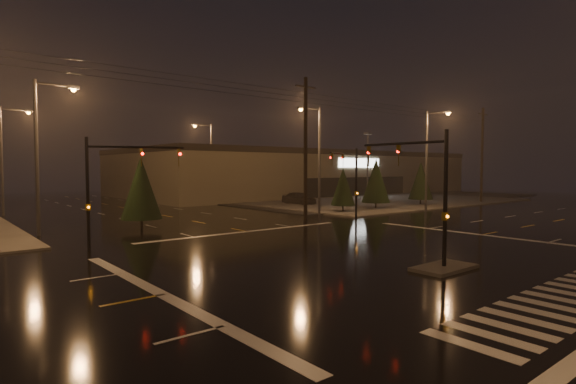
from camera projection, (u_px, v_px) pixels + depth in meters
name	position (u px, v px, depth m)	size (l,w,h in m)	color
ground	(372.00, 255.00, 22.40)	(140.00, 140.00, 0.00)	black
sidewalk_ne	(346.00, 198.00, 64.56)	(36.00, 36.00, 0.12)	#494641
median_island	(444.00, 268.00, 19.31)	(3.00, 1.60, 0.15)	#494641
crosswalk	(575.00, 294.00, 15.45)	(15.00, 2.60, 0.01)	beige
stop_bar_far	(247.00, 231.00, 30.89)	(16.00, 0.50, 0.01)	beige
parking_lot	(379.00, 198.00, 66.19)	(50.00, 24.00, 0.08)	black
retail_building	(300.00, 171.00, 79.87)	(60.20, 28.30, 7.20)	brown
signal_mast_median	(427.00, 182.00, 19.83)	(0.25, 4.59, 6.00)	black
signal_mast_ne	(351.00, 175.00, 36.04)	(4.84, 1.86, 6.00)	black
signal_mast_nw	(109.00, 179.00, 24.00)	(4.84, 1.86, 6.00)	black
streetlight_1	(42.00, 146.00, 28.90)	(2.77, 0.32, 10.00)	#38383A
streetlight_2	(5.00, 153.00, 41.25)	(2.77, 0.32, 10.00)	#38383A
streetlight_3	(317.00, 153.00, 41.53)	(2.77, 0.32, 10.00)	#38383A
streetlight_4	(209.00, 157.00, 56.97)	(2.77, 0.32, 10.00)	#38383A
streetlight_6	(429.00, 154.00, 44.67)	(0.32, 2.77, 10.00)	#38383A
utility_pole_1	(306.00, 147.00, 37.95)	(2.20, 0.32, 12.00)	black
utility_pole_2	(482.00, 154.00, 56.96)	(2.20, 0.32, 12.00)	black
conifer_0	(343.00, 186.00, 44.32)	(2.39, 2.39, 4.44)	black
conifer_1	(376.00, 180.00, 48.08)	(3.02, 3.02, 5.42)	black
conifer_2	(421.00, 180.00, 53.15)	(2.85, 2.85, 5.16)	black
conifer_3	(141.00, 188.00, 32.28)	(2.90, 2.90, 5.22)	black
car_parked	(299.00, 198.00, 53.77)	(1.86, 4.62, 1.57)	black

